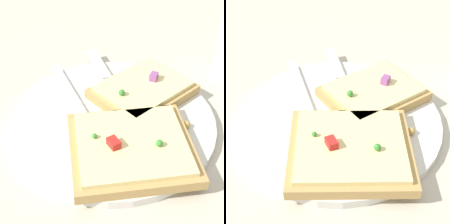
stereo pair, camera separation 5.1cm
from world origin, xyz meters
The scene contains 7 objects.
ground_plane centered at (0.00, 0.00, 0.00)m, with size 4.00×4.00×0.00m, color #BCB29E.
plate centered at (0.00, 0.00, 0.01)m, with size 0.29×0.29×0.01m.
fork centered at (-0.04, 0.01, 0.01)m, with size 0.07×0.23×0.01m.
knife centered at (0.01, 0.08, 0.01)m, with size 0.06×0.23×0.01m.
pizza_slice_main centered at (0.01, -0.07, 0.02)m, with size 0.15×0.14×0.03m.
pizza_slice_corner centered at (0.05, 0.04, 0.02)m, with size 0.17×0.16×0.03m.
crumb_scatter centered at (0.07, 0.03, 0.02)m, with size 0.10×0.12×0.01m.
Camera 2 is at (-0.01, -0.39, 0.35)m, focal length 60.00 mm.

